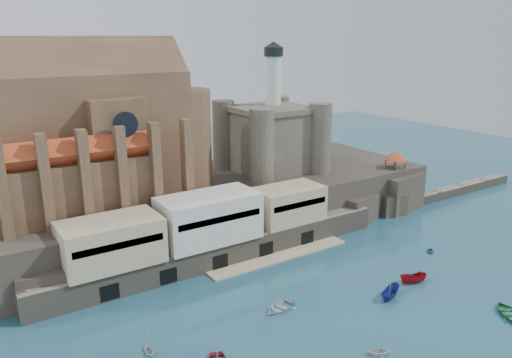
{
  "coord_description": "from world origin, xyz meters",
  "views": [
    {
      "loc": [
        -49.72,
        -52.02,
        40.46
      ],
      "look_at": [
        5.93,
        32.0,
        11.49
      ],
      "focal_mm": 35.0,
      "sensor_mm": 36.0,
      "label": 1
    }
  ],
  "objects": [
    {
      "name": "ground",
      "position": [
        0.0,
        0.0,
        0.0
      ],
      "size": [
        300.0,
        300.0,
        0.0
      ],
      "primitive_type": "plane",
      "color": "navy",
      "rests_on": "ground"
    },
    {
      "name": "boat_6",
      "position": [
        -9.01,
        2.86,
        0.0
      ],
      "size": [
        2.22,
        4.21,
        5.66
      ],
      "primitive_type": "imported",
      "rotation": [
        0.0,
        0.0,
        4.99
      ],
      "color": "beige",
      "rests_on": "ground"
    },
    {
      "name": "boat_5",
      "position": [
        14.98,
        -2.81,
        0.0
      ],
      "size": [
        2.44,
        2.41,
        5.11
      ],
      "primitive_type": "imported",
      "rotation": [
        0.0,
        0.0,
        4.42
      ],
      "color": "maroon",
      "rests_on": "ground"
    },
    {
      "name": "boat_4",
      "position": [
        -29.96,
        3.48,
        0.0
      ],
      "size": [
        2.67,
        1.83,
        2.88
      ],
      "primitive_type": "imported",
      "rotation": [
        0.0,
        0.0,
        3.01
      ],
      "color": "silver",
      "rests_on": "ground"
    },
    {
      "name": "church",
      "position": [
        -24.13,
        41.85,
        22.13
      ],
      "size": [
        47.0,
        25.93,
        30.51
      ],
      "color": "brown",
      "rests_on": "promontory"
    },
    {
      "name": "rock_outcrop",
      "position": [
        42.0,
        25.84,
        4.02
      ],
      "size": [
        14.5,
        10.5,
        8.7
      ],
      "color": "#29231E",
      "rests_on": "ground"
    },
    {
      "name": "breakwater",
      "position": [
        66.0,
        24.0,
        0.0
      ],
      "size": [
        40.0,
        3.0,
        2.4
      ],
      "primitive_type": "cube",
      "color": "#706959",
      "rests_on": "ground"
    },
    {
      "name": "promontory",
      "position": [
        -0.19,
        39.37,
        4.92
      ],
      "size": [
        100.0,
        36.0,
        10.0
      ],
      "color": "#29231E",
      "rests_on": "ground"
    },
    {
      "name": "boat_1",
      "position": [
        -4.83,
        -13.61,
        0.0
      ],
      "size": [
        3.02,
        3.43,
        3.4
      ],
      "primitive_type": "imported",
      "rotation": [
        0.0,
        0.0,
        1.04
      ],
      "color": "silver",
      "rests_on": "ground"
    },
    {
      "name": "castle_keep",
      "position": [
        16.08,
        41.08,
        18.31
      ],
      "size": [
        21.2,
        21.2,
        29.3
      ],
      "color": "#4B453B",
      "rests_on": "promontory"
    },
    {
      "name": "boat_3",
      "position": [
        18.88,
        -17.78,
        0.0
      ],
      "size": [
        4.67,
        3.34,
        6.42
      ],
      "primitive_type": "imported",
      "rotation": [
        0.0,
        0.0,
        2.65
      ],
      "color": "#1A682A",
      "rests_on": "ground"
    },
    {
      "name": "boat_7",
      "position": [
        27.84,
        3.63,
        0.0
      ],
      "size": [
        2.45,
        2.6,
        2.59
      ],
      "primitive_type": "imported",
      "rotation": [
        0.0,
        0.0,
        5.38
      ],
      "color": "#255797",
      "rests_on": "ground"
    },
    {
      "name": "quay",
      "position": [
        -10.19,
        23.07,
        6.07
      ],
      "size": [
        70.0,
        12.0,
        13.05
      ],
      "color": "#706959",
      "rests_on": "ground"
    },
    {
      "name": "pavilion",
      "position": [
        42.0,
        26.0,
        12.73
      ],
      "size": [
        6.4,
        6.4,
        5.4
      ],
      "color": "brown",
      "rests_on": "rock_outcrop"
    },
    {
      "name": "boat_2",
      "position": [
        7.86,
        -4.05,
        0.0
      ],
      "size": [
        2.53,
        2.49,
        5.14
      ],
      "primitive_type": "imported",
      "rotation": [
        0.0,
        0.0,
        1.92
      ],
      "color": "navy",
      "rests_on": "ground"
    }
  ]
}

